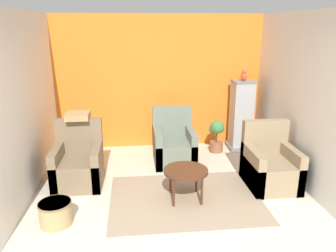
{
  "coord_description": "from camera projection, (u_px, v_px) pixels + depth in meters",
  "views": [
    {
      "loc": [
        -0.52,
        -3.16,
        2.4
      ],
      "look_at": [
        0.0,
        1.64,
        0.92
      ],
      "focal_mm": 35.0,
      "sensor_mm": 36.0,
      "label": 1
    }
  ],
  "objects": [
    {
      "name": "wall_left",
      "position": [
        26.0,
        104.0,
        4.72
      ],
      "size": [
        0.06,
        3.28,
        2.62
      ],
      "color": "silver",
      "rests_on": "ground_plane"
    },
    {
      "name": "coffee_table",
      "position": [
        186.0,
        173.0,
        4.61
      ],
      "size": [
        0.63,
        0.63,
        0.46
      ],
      "color": "#472819",
      "rests_on": "ground_plane"
    },
    {
      "name": "throw_pillow",
      "position": [
        78.0,
        116.0,
        5.21
      ],
      "size": [
        0.37,
        0.37,
        0.1
      ],
      "color": "tan",
      "rests_on": "armchair_left"
    },
    {
      "name": "birdcage",
      "position": [
        241.0,
        116.0,
        6.51
      ],
      "size": [
        0.47,
        0.47,
        1.38
      ],
      "color": "slate",
      "rests_on": "ground_plane"
    },
    {
      "name": "armchair_left",
      "position": [
        79.0,
        165.0,
        5.15
      ],
      "size": [
        0.73,
        0.81,
        0.98
      ],
      "color": "#7A664C",
      "rests_on": "ground_plane"
    },
    {
      "name": "area_rug",
      "position": [
        185.0,
        199.0,
        4.73
      ],
      "size": [
        2.15,
        1.6,
        0.01
      ],
      "color": "gray",
      "rests_on": "ground_plane"
    },
    {
      "name": "parrot",
      "position": [
        244.0,
        75.0,
        6.27
      ],
      "size": [
        0.11,
        0.19,
        0.23
      ],
      "color": "#D14C2D",
      "rests_on": "birdcage"
    },
    {
      "name": "ground_plane",
      "position": [
        183.0,
        244.0,
        3.76
      ],
      "size": [
        20.0,
        20.0,
        0.0
      ],
      "primitive_type": "plane",
      "color": "beige",
      "rests_on": "ground"
    },
    {
      "name": "wall_right",
      "position": [
        298.0,
        98.0,
        5.14
      ],
      "size": [
        0.06,
        3.28,
        2.62
      ],
      "color": "silver",
      "rests_on": "ground_plane"
    },
    {
      "name": "armchair_right",
      "position": [
        270.0,
        167.0,
        5.07
      ],
      "size": [
        0.73,
        0.81,
        0.98
      ],
      "color": "#8E7A5B",
      "rests_on": "ground_plane"
    },
    {
      "name": "wall_back_accent",
      "position": [
        159.0,
        83.0,
        6.52
      ],
      "size": [
        4.18,
        0.06,
        2.62
      ],
      "color": "orange",
      "rests_on": "ground_plane"
    },
    {
      "name": "wicker_basket",
      "position": [
        56.0,
        212.0,
        4.09
      ],
      "size": [
        0.41,
        0.41,
        0.31
      ],
      "color": "tan",
      "rests_on": "ground_plane"
    },
    {
      "name": "armchair_middle",
      "position": [
        174.0,
        146.0,
        5.96
      ],
      "size": [
        0.73,
        0.81,
        0.98
      ],
      "color": "slate",
      "rests_on": "ground_plane"
    },
    {
      "name": "potted_plant",
      "position": [
        217.0,
        134.0,
        6.41
      ],
      "size": [
        0.3,
        0.27,
        0.64
      ],
      "color": "brown",
      "rests_on": "ground_plane"
    }
  ]
}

